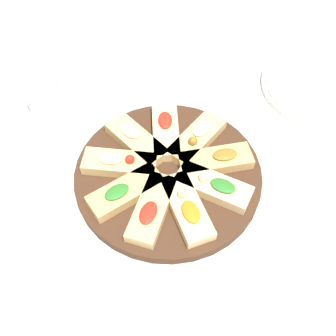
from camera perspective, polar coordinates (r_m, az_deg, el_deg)
The scene contains 13 objects.
ground_plane at distance 0.65m, azimuth -0.00°, elevation -1.37°, with size 3.00×3.00×0.00m, color silver.
serving_board at distance 0.64m, azimuth -0.00°, elevation -0.93°, with size 0.30×0.30×0.02m, color #422819.
focaccia_slice_0 at distance 0.67m, azimuth 4.19°, elevation 4.35°, with size 0.12×0.05×0.03m.
focaccia_slice_1 at distance 0.68m, azimuth -0.35°, elevation 5.46°, with size 0.11×0.11×0.02m.
focaccia_slice_2 at distance 0.67m, azimuth -4.67°, elevation 4.08°, with size 0.05×0.12×0.02m.
focaccia_slice_3 at distance 0.64m, azimuth -7.05°, elevation 0.71°, with size 0.10×0.12×0.03m.
focaccia_slice_4 at distance 0.61m, azimuth -6.20°, elevation -3.41°, with size 0.13×0.07×0.02m.
focaccia_slice_5 at distance 0.59m, azimuth -2.37°, elevation -5.93°, with size 0.13×0.09×0.02m.
focaccia_slice_6 at distance 0.59m, azimuth 2.74°, elevation -5.74°, with size 0.09×0.13×0.03m.
focaccia_slice_7 at distance 0.61m, azimuth 6.61°, elevation -2.62°, with size 0.07×0.13×0.03m.
focaccia_slice_8 at distance 0.64m, azimuth 6.97°, elevation 1.15°, with size 0.12×0.11×0.02m.
plate_right at distance 0.85m, azimuth 22.05°, elevation 11.04°, with size 0.25×0.25×0.02m.
water_glass at distance 0.75m, azimuth -17.38°, elevation 9.99°, with size 0.07×0.07×0.08m, color silver.
Camera 1 is at (-0.27, -0.25, 0.53)m, focal length 42.00 mm.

